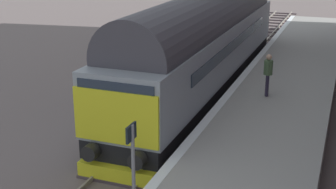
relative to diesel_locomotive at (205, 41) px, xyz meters
name	(u,v)px	position (x,y,z in m)	size (l,w,h in m)	color
ground_plane	(172,126)	(0.00, -4.16, -2.48)	(140.00, 140.00, 0.00)	#615654
track_main	(172,124)	(0.00, -4.16, -2.43)	(2.50, 60.00, 0.15)	gray
station_platform	(268,126)	(3.60, -4.16, -1.98)	(4.00, 44.00, 1.01)	gray
diesel_locomotive	(205,41)	(0.00, 0.00, 0.00)	(2.74, 18.02, 4.68)	black
platform_number_sign	(133,157)	(1.87, -11.65, -0.05)	(0.10, 0.44, 2.16)	slate
waiting_passenger	(268,71)	(3.18, -2.24, -0.49)	(0.38, 0.51, 1.64)	#292337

